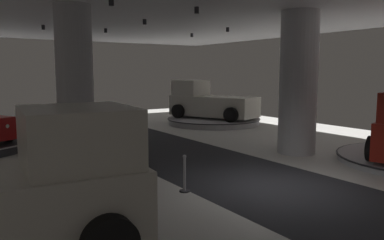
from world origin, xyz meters
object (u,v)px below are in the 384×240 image
(column_left, at_px, (75,84))
(display_platform_far_right, at_px, (214,121))
(pickup_truck_far_right, at_px, (209,103))
(visitor_walking_near, at_px, (108,117))
(column_right, at_px, (298,83))

(column_left, xyz_separation_m, display_platform_far_right, (10.04, 5.43, -2.55))
(pickup_truck_far_right, xyz_separation_m, visitor_walking_near, (-6.86, -0.77, -0.39))
(column_right, relative_size, display_platform_far_right, 0.97)
(column_right, bearing_deg, column_left, 156.72)
(display_platform_far_right, relative_size, visitor_walking_near, 3.57)
(display_platform_far_right, bearing_deg, visitor_walking_near, -176.11)
(column_right, xyz_separation_m, pickup_truck_far_right, (2.23, 9.04, -1.46))
(pickup_truck_far_right, bearing_deg, visitor_walking_near, -173.58)
(pickup_truck_far_right, bearing_deg, display_platform_far_right, -67.84)
(display_platform_far_right, distance_m, pickup_truck_far_right, 1.14)
(display_platform_far_right, height_order, visitor_walking_near, visitor_walking_near)
(column_left, relative_size, pickup_truck_far_right, 0.96)
(column_left, distance_m, display_platform_far_right, 11.70)
(column_right, relative_size, pickup_truck_far_right, 0.96)
(column_right, xyz_separation_m, display_platform_far_right, (2.35, 8.74, -2.55))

